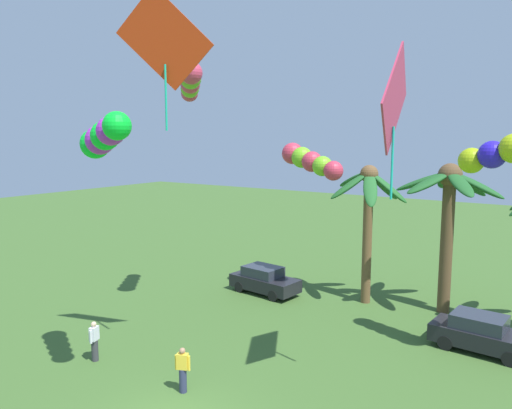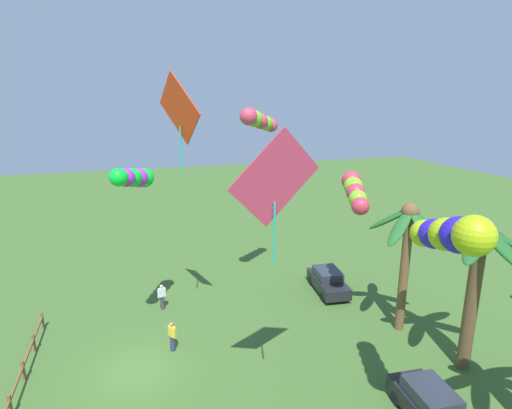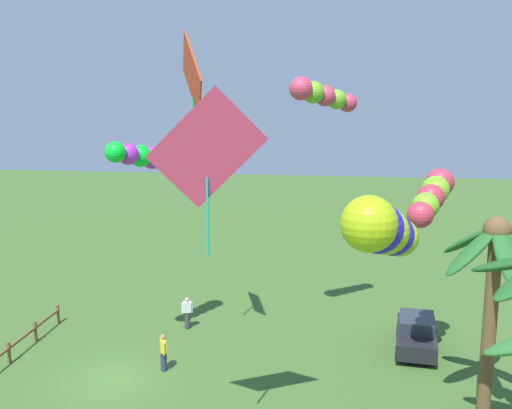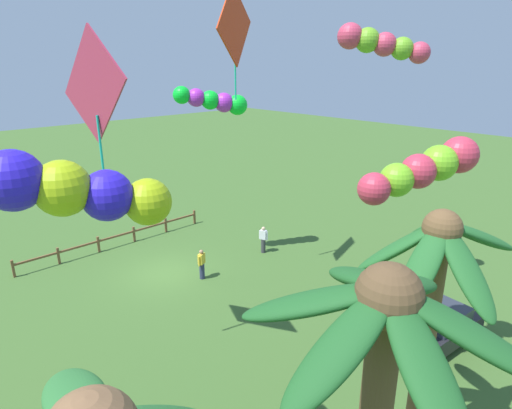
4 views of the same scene
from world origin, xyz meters
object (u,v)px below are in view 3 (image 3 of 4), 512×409
at_px(kite_tube_0, 143,156).
at_px(kite_diamond_3, 207,150).
at_px(palm_tree_1, 494,270).
at_px(parked_car_0, 416,334).
at_px(spectator_0, 187,313).
at_px(kite_tube_2, 432,196).
at_px(kite_diamond_5, 192,77).
at_px(spectator_1, 163,352).
at_px(kite_tube_4, 384,230).
at_px(kite_tube_1, 322,95).

height_order(kite_tube_0, kite_diamond_3, kite_diamond_3).
relative_size(palm_tree_1, parked_car_0, 1.79).
relative_size(palm_tree_1, spectator_0, 4.57).
height_order(kite_tube_2, kite_diamond_5, kite_diamond_5).
bearing_deg(spectator_1, kite_tube_0, -148.58).
relative_size(parked_car_0, spectator_1, 2.56).
bearing_deg(spectator_1, kite_tube_4, 41.76).
height_order(palm_tree_1, kite_tube_2, kite_tube_2).
relative_size(parked_car_0, kite_tube_0, 1.17).
distance_m(palm_tree_1, spectator_1, 13.23).
bearing_deg(kite_tube_1, spectator_0, -86.57).
bearing_deg(kite_tube_4, kite_tube_2, 165.36).
height_order(spectator_0, kite_tube_4, kite_tube_4).
distance_m(kite_tube_1, kite_tube_2, 7.03).
relative_size(kite_tube_4, kite_diamond_5, 0.83).
distance_m(spectator_1, kite_tube_4, 14.13).
height_order(palm_tree_1, kite_tube_0, kite_tube_0).
xyz_separation_m(spectator_1, kite_diamond_3, (5.90, 3.28, 8.95)).
bearing_deg(spectator_1, kite_tube_2, 94.25).
relative_size(palm_tree_1, kite_diamond_3, 1.51).
bearing_deg(palm_tree_1, kite_tube_4, -31.00).
relative_size(spectator_0, kite_tube_4, 0.39).
distance_m(kite_tube_0, kite_diamond_3, 9.20).
bearing_deg(kite_tube_1, kite_tube_2, 46.86).
height_order(spectator_1, kite_diamond_5, kite_diamond_5).
distance_m(kite_tube_0, kite_tube_2, 11.88).
distance_m(palm_tree_1, kite_diamond_3, 10.85).
distance_m(kite_tube_2, kite_diamond_5, 10.46).
bearing_deg(parked_car_0, spectator_1, -71.48).
height_order(palm_tree_1, spectator_1, palm_tree_1).
bearing_deg(spectator_0, kite_tube_2, 70.86).
bearing_deg(kite_tube_0, kite_diamond_3, 29.67).
bearing_deg(kite_tube_4, spectator_1, -138.24).
bearing_deg(parked_car_0, kite_tube_1, -106.33).
height_order(kite_tube_0, kite_tube_4, kite_tube_0).
relative_size(kite_tube_2, kite_diamond_5, 0.81).
xyz_separation_m(palm_tree_1, kite_tube_2, (-2.52, -1.79, 2.10)).
xyz_separation_m(palm_tree_1, kite_tube_1, (-6.59, -6.13, 5.84)).
relative_size(spectator_0, kite_diamond_5, 0.33).
bearing_deg(palm_tree_1, parked_car_0, -162.28).
relative_size(kite_diamond_3, kite_diamond_5, 0.99).
xyz_separation_m(spectator_0, kite_tube_4, (13.40, 8.11, 7.52)).
height_order(kite_diamond_3, kite_diamond_5, kite_diamond_5).
distance_m(parked_car_0, kite_tube_2, 7.29).
xyz_separation_m(palm_tree_1, parked_car_0, (-5.28, -1.69, -4.64)).
bearing_deg(kite_tube_2, kite_diamond_3, -47.26).
xyz_separation_m(kite_tube_0, kite_diamond_3, (7.94, 4.52, 1.09)).
bearing_deg(kite_diamond_3, kite_diamond_5, -163.40).
relative_size(kite_diamond_3, kite_tube_4, 1.19).
bearing_deg(parked_car_0, kite_tube_2, -2.01).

